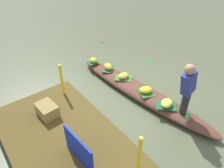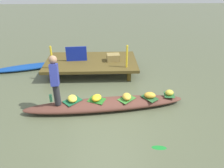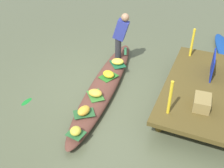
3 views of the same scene
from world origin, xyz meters
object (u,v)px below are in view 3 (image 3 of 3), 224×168
at_px(banana_bunch_4, 118,61).
at_px(produce_crate, 202,103).
at_px(vendor_person, 121,33).
at_px(vendor_boat, 104,86).
at_px(banana_bunch_3, 76,131).
at_px(water_bottle, 125,51).
at_px(banana_bunch_2, 108,74).
at_px(banana_bunch_1, 84,111).
at_px(banana_bunch_0, 95,93).
at_px(market_banner, 213,65).

xyz_separation_m(banana_bunch_4, produce_crate, (1.15, 2.25, 0.23)).
distance_m(banana_bunch_4, vendor_person, 0.72).
bearing_deg(vendor_boat, banana_bunch_4, 173.81).
xyz_separation_m(banana_bunch_3, water_bottle, (-3.16, -0.20, 0.02)).
height_order(banana_bunch_3, banana_bunch_4, same).
height_order(banana_bunch_4, vendor_person, vendor_person).
relative_size(banana_bunch_2, vendor_person, 0.24).
xyz_separation_m(banana_bunch_1, produce_crate, (-0.89, 2.17, 0.23)).
distance_m(banana_bunch_2, banana_bunch_4, 0.63).
xyz_separation_m(vendor_boat, banana_bunch_3, (1.75, 0.21, 0.20)).
height_order(banana_bunch_2, banana_bunch_4, same).
relative_size(banana_bunch_4, vendor_person, 0.25).
relative_size(banana_bunch_1, produce_crate, 0.68).
bearing_deg(vendor_boat, water_bottle, 173.76).
bearing_deg(produce_crate, banana_bunch_0, -83.02).
relative_size(vendor_boat, banana_bunch_2, 14.02).
xyz_separation_m(banana_bunch_2, market_banner, (-0.76, 2.27, 0.37)).
height_order(banana_bunch_0, banana_bunch_4, same).
bearing_deg(vendor_boat, banana_bunch_0, -0.80).
relative_size(banana_bunch_3, market_banner, 0.31).
height_order(vendor_boat, banana_bunch_2, banana_bunch_2).
bearing_deg(banana_bunch_0, banana_bunch_3, 7.80).
bearing_deg(banana_bunch_3, banana_bunch_1, -167.66).
relative_size(banana_bunch_1, banana_bunch_3, 1.34).
relative_size(banana_bunch_2, market_banner, 0.42).
height_order(banana_bunch_3, vendor_person, vendor_person).
height_order(banana_bunch_0, banana_bunch_3, same).
bearing_deg(banana_bunch_0, produce_crate, 96.98).
relative_size(vendor_boat, market_banner, 5.92).
xyz_separation_m(vendor_boat, banana_bunch_1, (1.19, 0.09, 0.20)).
bearing_deg(banana_bunch_2, water_bottle, -179.52).
height_order(banana_bunch_2, produce_crate, produce_crate).
xyz_separation_m(vendor_person, produce_crate, (1.51, 2.32, -0.39)).
xyz_separation_m(water_bottle, produce_crate, (1.71, 2.25, 0.21)).
bearing_deg(banana_bunch_0, banana_bunch_1, 3.62).
height_order(banana_bunch_2, vendor_person, vendor_person).
bearing_deg(vendor_person, banana_bunch_0, 3.42).
height_order(banana_bunch_0, vendor_person, vendor_person).
xyz_separation_m(banana_bunch_4, water_bottle, (-0.55, 0.00, 0.02)).
xyz_separation_m(banana_bunch_3, produce_crate, (-1.45, 2.05, 0.23)).
bearing_deg(produce_crate, banana_bunch_1, -67.66).
xyz_separation_m(vendor_boat, banana_bunch_4, (-0.86, 0.01, 0.20)).
xyz_separation_m(market_banner, produce_crate, (1.28, -0.03, -0.14)).
relative_size(banana_bunch_4, water_bottle, 1.57).
xyz_separation_m(banana_bunch_2, produce_crate, (0.52, 2.24, 0.23)).
bearing_deg(banana_bunch_4, vendor_boat, -0.36).
distance_m(banana_bunch_3, water_bottle, 3.17).
bearing_deg(banana_bunch_4, banana_bunch_0, 1.80).
distance_m(vendor_person, produce_crate, 2.79).
relative_size(water_bottle, market_banner, 0.28).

